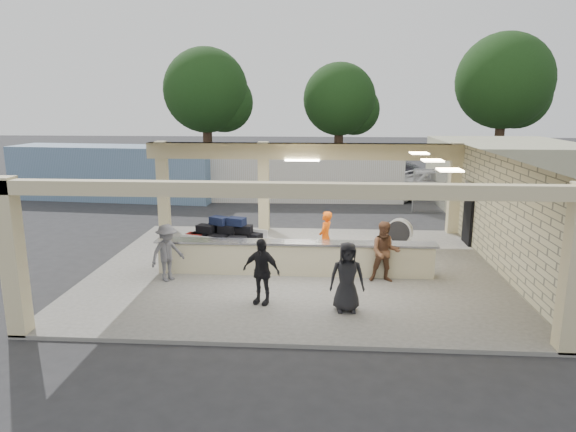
# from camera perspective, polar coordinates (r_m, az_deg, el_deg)

# --- Properties ---
(ground) EXTENTS (120.00, 120.00, 0.00)m
(ground) POSITION_cam_1_polar(r_m,az_deg,el_deg) (15.72, 0.83, -6.16)
(ground) COLOR #272729
(ground) RESTS_ON ground
(pavilion) EXTENTS (12.01, 10.00, 3.55)m
(pavilion) POSITION_cam_1_polar(r_m,az_deg,el_deg) (15.97, 1.74, -0.82)
(pavilion) COLOR #63615B
(pavilion) RESTS_ON ground
(baggage_counter) EXTENTS (8.20, 0.58, 0.98)m
(baggage_counter) POSITION_cam_1_polar(r_m,az_deg,el_deg) (15.06, 0.74, -4.66)
(baggage_counter) COLOR beige
(baggage_counter) RESTS_ON pavilion
(luggage_cart) EXTENTS (2.69, 2.09, 1.38)m
(luggage_cart) POSITION_cam_1_polar(r_m,az_deg,el_deg) (16.49, -7.10, -2.29)
(luggage_cart) COLOR silver
(luggage_cart) RESTS_ON pavilion
(drum_fan) EXTENTS (0.95, 0.61, 1.00)m
(drum_fan) POSITION_cam_1_polar(r_m,az_deg,el_deg) (18.21, 12.27, -1.74)
(drum_fan) COLOR silver
(drum_fan) RESTS_ON pavilion
(baggage_handler) EXTENTS (0.53, 0.69, 1.67)m
(baggage_handler) POSITION_cam_1_polar(r_m,az_deg,el_deg) (15.93, 4.18, -2.42)
(baggage_handler) COLOR #FF5C0D
(baggage_handler) RESTS_ON pavilion
(passenger_a) EXTENTS (0.85, 0.39, 1.73)m
(passenger_a) POSITION_cam_1_polar(r_m,az_deg,el_deg) (14.56, 10.73, -3.95)
(passenger_a) COLOR brown
(passenger_a) RESTS_ON pavilion
(passenger_b) EXTENTS (1.05, 0.65, 1.68)m
(passenger_b) POSITION_cam_1_polar(r_m,az_deg,el_deg) (12.83, -2.99, -6.14)
(passenger_b) COLOR black
(passenger_b) RESTS_ON pavilion
(passenger_c) EXTENTS (0.95, 1.05, 1.63)m
(passenger_c) POSITION_cam_1_polar(r_m,az_deg,el_deg) (14.81, -13.26, -3.99)
(passenger_c) COLOR #545359
(passenger_c) RESTS_ON pavilion
(passenger_d) EXTENTS (0.85, 0.38, 1.71)m
(passenger_d) POSITION_cam_1_polar(r_m,az_deg,el_deg) (12.44, 6.57, -6.74)
(passenger_d) COLOR black
(passenger_d) RESTS_ON pavilion
(car_white_a) EXTENTS (5.68, 2.96, 1.58)m
(car_white_a) POSITION_cam_1_polar(r_m,az_deg,el_deg) (27.93, 16.45, 3.33)
(car_white_a) COLOR white
(car_white_a) RESTS_ON ground
(car_white_b) EXTENTS (4.56, 2.72, 1.35)m
(car_white_b) POSITION_cam_1_polar(r_m,az_deg,el_deg) (31.19, 27.58, 3.13)
(car_white_b) COLOR white
(car_white_b) RESTS_ON ground
(car_dark) EXTENTS (4.90, 3.13, 1.54)m
(car_dark) POSITION_cam_1_polar(r_m,az_deg,el_deg) (31.21, 12.75, 4.44)
(car_dark) COLOR black
(car_dark) RESTS_ON ground
(container_white) EXTENTS (11.46, 2.56, 2.47)m
(container_white) POSITION_cam_1_polar(r_m,az_deg,el_deg) (26.86, 0.32, 4.46)
(container_white) COLOR silver
(container_white) RESTS_ON ground
(container_blue) EXTENTS (10.88, 3.48, 2.78)m
(container_blue) POSITION_cam_1_polar(r_m,az_deg,el_deg) (28.58, -18.69, 4.61)
(container_blue) COLOR #6582A3
(container_blue) RESTS_ON ground
(fence) EXTENTS (12.06, 0.06, 2.03)m
(fence) POSITION_cam_1_polar(r_m,az_deg,el_deg) (26.26, 26.76, 2.51)
(fence) COLOR gray
(fence) RESTS_ON ground
(tree_left) EXTENTS (6.60, 6.30, 9.00)m
(tree_left) POSITION_cam_1_polar(r_m,az_deg,el_deg) (39.93, -8.58, 13.28)
(tree_left) COLOR #382619
(tree_left) RESTS_ON ground
(tree_mid) EXTENTS (6.00, 5.60, 8.00)m
(tree_mid) POSITION_cam_1_polar(r_m,az_deg,el_deg) (41.05, 6.18, 12.45)
(tree_mid) COLOR #382619
(tree_mid) RESTS_ON ground
(tree_right) EXTENTS (7.20, 7.00, 10.00)m
(tree_right) POSITION_cam_1_polar(r_m,az_deg,el_deg) (42.26, 23.22, 13.23)
(tree_right) COLOR #382619
(tree_right) RESTS_ON ground
(adjacent_building) EXTENTS (6.00, 8.00, 3.20)m
(adjacent_building) POSITION_cam_1_polar(r_m,az_deg,el_deg) (26.57, 23.07, 4.15)
(adjacent_building) COLOR #B8B792
(adjacent_building) RESTS_ON ground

